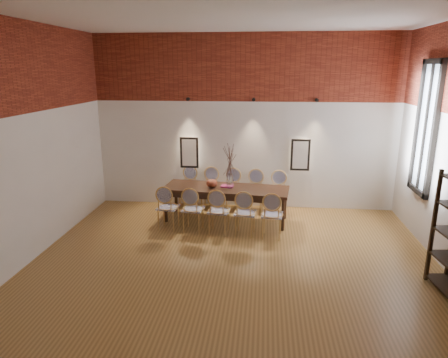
# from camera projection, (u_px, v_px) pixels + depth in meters

# --- Properties ---
(floor) EXTENTS (7.00, 7.00, 0.02)m
(floor) POSITION_uv_depth(u_px,v_px,m) (231.00, 277.00, 6.40)
(floor) COLOR olive
(floor) RESTS_ON ground
(ceiling) EXTENTS (7.00, 7.00, 0.02)m
(ceiling) POSITION_uv_depth(u_px,v_px,m) (233.00, 8.00, 5.33)
(ceiling) COLOR silver
(ceiling) RESTS_ON ground
(wall_back) EXTENTS (7.00, 0.10, 4.00)m
(wall_back) POSITION_uv_depth(u_px,v_px,m) (245.00, 123.00, 9.27)
(wall_back) COLOR silver
(wall_back) RESTS_ON ground
(wall_front) EXTENTS (7.00, 0.10, 4.00)m
(wall_front) POSITION_uv_depth(u_px,v_px,m) (184.00, 274.00, 2.46)
(wall_front) COLOR silver
(wall_front) RESTS_ON ground
(wall_left) EXTENTS (0.10, 7.00, 4.00)m
(wall_left) POSITION_uv_depth(u_px,v_px,m) (5.00, 150.00, 6.21)
(wall_left) COLOR silver
(wall_left) RESTS_ON ground
(brick_band_back) EXTENTS (7.00, 0.02, 1.50)m
(brick_band_back) POSITION_uv_depth(u_px,v_px,m) (245.00, 67.00, 8.86)
(brick_band_back) COLOR maroon
(brick_band_back) RESTS_ON ground
(brick_band_front) EXTENTS (7.00, 0.02, 1.50)m
(brick_band_front) POSITION_uv_depth(u_px,v_px,m) (181.00, 64.00, 2.19)
(brick_band_front) COLOR maroon
(brick_band_front) RESTS_ON ground
(niche_left) EXTENTS (0.36, 0.06, 0.66)m
(niche_left) POSITION_uv_depth(u_px,v_px,m) (190.00, 152.00, 9.49)
(niche_left) COLOR #FFEAC6
(niche_left) RESTS_ON wall_back
(niche_right) EXTENTS (0.36, 0.06, 0.66)m
(niche_right) POSITION_uv_depth(u_px,v_px,m) (300.00, 155.00, 9.23)
(niche_right) COLOR #FFEAC6
(niche_right) RESTS_ON wall_back
(spot_fixture_left) EXTENTS (0.08, 0.10, 0.08)m
(spot_fixture_left) POSITION_uv_depth(u_px,v_px,m) (188.00, 99.00, 9.12)
(spot_fixture_left) COLOR black
(spot_fixture_left) RESTS_ON wall_back
(spot_fixture_mid) EXTENTS (0.08, 0.10, 0.08)m
(spot_fixture_mid) POSITION_uv_depth(u_px,v_px,m) (254.00, 100.00, 8.97)
(spot_fixture_mid) COLOR black
(spot_fixture_mid) RESTS_ON wall_back
(spot_fixture_right) EXTENTS (0.08, 0.10, 0.08)m
(spot_fixture_right) POSITION_uv_depth(u_px,v_px,m) (317.00, 100.00, 8.84)
(spot_fixture_right) COLOR black
(spot_fixture_right) RESTS_ON wall_back
(window_glass) EXTENTS (0.02, 0.78, 2.38)m
(window_glass) POSITION_uv_depth(u_px,v_px,m) (427.00, 129.00, 7.40)
(window_glass) COLOR silver
(window_glass) RESTS_ON wall_right
(window_frame) EXTENTS (0.08, 0.90, 2.50)m
(window_frame) POSITION_uv_depth(u_px,v_px,m) (426.00, 129.00, 7.40)
(window_frame) COLOR black
(window_frame) RESTS_ON wall_right
(window_mullion) EXTENTS (0.06, 0.06, 2.40)m
(window_mullion) POSITION_uv_depth(u_px,v_px,m) (426.00, 129.00, 7.40)
(window_mullion) COLOR black
(window_mullion) RESTS_ON wall_right
(dining_table) EXTENTS (2.75, 1.13, 0.75)m
(dining_table) POSITION_uv_depth(u_px,v_px,m) (226.00, 204.00, 8.70)
(dining_table) COLOR black
(dining_table) RESTS_ON floor
(chair_near_a) EXTENTS (0.48, 0.48, 0.94)m
(chair_near_a) POSITION_uv_depth(u_px,v_px,m) (168.00, 207.00, 8.22)
(chair_near_a) COLOR tan
(chair_near_a) RESTS_ON floor
(chair_near_b) EXTENTS (0.48, 0.48, 0.94)m
(chair_near_b) POSITION_uv_depth(u_px,v_px,m) (193.00, 209.00, 8.11)
(chair_near_b) COLOR tan
(chair_near_b) RESTS_ON floor
(chair_near_c) EXTENTS (0.48, 0.48, 0.94)m
(chair_near_c) POSITION_uv_depth(u_px,v_px,m) (219.00, 211.00, 8.00)
(chair_near_c) COLOR tan
(chair_near_c) RESTS_ON floor
(chair_near_d) EXTENTS (0.48, 0.48, 0.94)m
(chair_near_d) POSITION_uv_depth(u_px,v_px,m) (245.00, 213.00, 7.90)
(chair_near_d) COLOR tan
(chair_near_d) RESTS_ON floor
(chair_near_e) EXTENTS (0.48, 0.48, 0.94)m
(chair_near_e) POSITION_uv_depth(u_px,v_px,m) (272.00, 215.00, 7.79)
(chair_near_e) COLOR tan
(chair_near_e) RESTS_ON floor
(chair_far_a) EXTENTS (0.48, 0.48, 0.94)m
(chair_far_a) POSITION_uv_depth(u_px,v_px,m) (188.00, 188.00, 9.56)
(chair_far_a) COLOR tan
(chair_far_a) RESTS_ON floor
(chair_far_b) EXTENTS (0.48, 0.48, 0.94)m
(chair_far_b) POSITION_uv_depth(u_px,v_px,m) (210.00, 189.00, 9.45)
(chair_far_b) COLOR tan
(chair_far_b) RESTS_ON floor
(chair_far_c) EXTENTS (0.48, 0.48, 0.94)m
(chair_far_c) POSITION_uv_depth(u_px,v_px,m) (232.00, 190.00, 9.34)
(chair_far_c) COLOR tan
(chair_far_c) RESTS_ON floor
(chair_far_d) EXTENTS (0.48, 0.48, 0.94)m
(chair_far_d) POSITION_uv_depth(u_px,v_px,m) (255.00, 192.00, 9.24)
(chair_far_d) COLOR tan
(chair_far_d) RESTS_ON floor
(chair_far_e) EXTENTS (0.48, 0.48, 0.94)m
(chair_far_e) POSITION_uv_depth(u_px,v_px,m) (278.00, 193.00, 9.13)
(chair_far_e) COLOR tan
(chair_far_e) RESTS_ON floor
(vase) EXTENTS (0.14, 0.14, 0.30)m
(vase) POSITION_uv_depth(u_px,v_px,m) (230.00, 181.00, 8.54)
(vase) COLOR silver
(vase) RESTS_ON dining_table
(dried_branches) EXTENTS (0.50, 0.50, 0.70)m
(dried_branches) POSITION_uv_depth(u_px,v_px,m) (230.00, 161.00, 8.42)
(dried_branches) COLOR #4D352B
(dried_branches) RESTS_ON vase
(bowl) EXTENTS (0.24, 0.24, 0.18)m
(bowl) POSITION_uv_depth(u_px,v_px,m) (212.00, 183.00, 8.59)
(bowl) COLOR maroon
(bowl) RESTS_ON dining_table
(book) EXTENTS (0.28, 0.21, 0.03)m
(book) POSITION_uv_depth(u_px,v_px,m) (227.00, 186.00, 8.64)
(book) COLOR #98215A
(book) RESTS_ON dining_table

